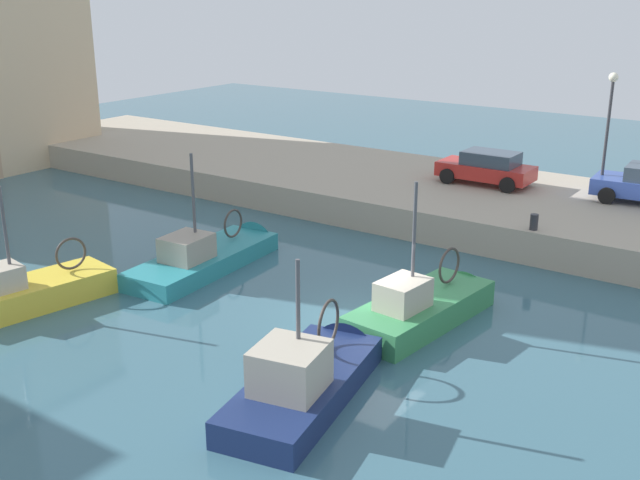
{
  "coord_description": "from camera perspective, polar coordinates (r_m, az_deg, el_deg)",
  "views": [
    {
      "loc": [
        -17.45,
        -10.4,
        9.19
      ],
      "look_at": [
        2.26,
        3.35,
        1.2
      ],
      "focal_mm": 43.38,
      "sensor_mm": 36.0,
      "label": 1
    }
  ],
  "objects": [
    {
      "name": "quay_streetlamp",
      "position": [
        31.79,
        20.55,
        8.67
      ],
      "size": [
        0.36,
        0.36,
        4.83
      ],
      "color": "#38383D",
      "rests_on": "quay_wall"
    },
    {
      "name": "fishing_boat_green",
      "position": [
        22.55,
        7.87,
        -5.54
      ],
      "size": [
        6.06,
        2.53,
        5.07
      ],
      "color": "#388951",
      "rests_on": "ground"
    },
    {
      "name": "mooring_bollard_mid",
      "position": [
        27.3,
        15.51,
        1.29
      ],
      "size": [
        0.28,
        0.28,
        0.55
      ],
      "primitive_type": "cylinder",
      "color": "#2D2D33",
      "rests_on": "quay_wall"
    },
    {
      "name": "parked_car_red",
      "position": [
        33.05,
        12.22,
        5.25
      ],
      "size": [
        1.92,
        3.91,
        1.39
      ],
      "color": "red",
      "rests_on": "quay_wall"
    },
    {
      "name": "fishing_boat_yellow",
      "position": [
        24.88,
        -19.67,
        -4.17
      ],
      "size": [
        5.66,
        2.65,
        4.6
      ],
      "color": "gold",
      "rests_on": "ground"
    },
    {
      "name": "fishing_boat_navy",
      "position": [
        18.51,
        -0.76,
        -10.78
      ],
      "size": [
        6.32,
        3.05,
        4.46
      ],
      "color": "navy",
      "rests_on": "ground"
    },
    {
      "name": "fishing_boat_teal",
      "position": [
        26.74,
        -7.98,
        -1.64
      ],
      "size": [
        6.96,
        2.45,
        4.96
      ],
      "color": "teal",
      "rests_on": "ground"
    },
    {
      "name": "quay_wall",
      "position": [
        31.94,
        14.57,
        2.18
      ],
      "size": [
        9.0,
        56.0,
        1.2
      ],
      "primitive_type": "cube",
      "color": "#ADA08C",
      "rests_on": "ground"
    },
    {
      "name": "water_surface",
      "position": [
        22.3,
        3.76,
        -5.99
      ],
      "size": [
        80.0,
        80.0,
        0.0
      ],
      "primitive_type": "plane",
      "color": "#386070",
      "rests_on": "ground"
    }
  ]
}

